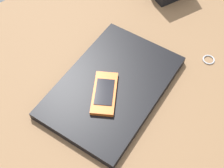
# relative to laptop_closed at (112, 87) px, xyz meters

# --- Properties ---
(desk_surface) EXTENTS (1.20, 0.80, 0.03)m
(desk_surface) POSITION_rel_laptop_closed_xyz_m (-0.02, 0.02, -0.02)
(desk_surface) COLOR olive
(desk_surface) RESTS_ON ground
(laptop_closed) EXTENTS (0.36, 0.29, 0.02)m
(laptop_closed) POSITION_rel_laptop_closed_xyz_m (0.00, 0.00, 0.00)
(laptop_closed) COLOR black
(laptop_closed) RESTS_ON desk_surface
(cell_phone_on_laptop) EXTENTS (0.11, 0.11, 0.01)m
(cell_phone_on_laptop) POSITION_rel_laptop_closed_xyz_m (-0.03, -0.01, 0.01)
(cell_phone_on_laptop) COLOR orange
(cell_phone_on_laptop) RESTS_ON laptop_closed
(key_ring) EXTENTS (0.03, 0.03, 0.00)m
(key_ring) POSITION_rel_laptop_closed_xyz_m (0.23, -0.09, -0.01)
(key_ring) COLOR silver
(key_ring) RESTS_ON desk_surface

